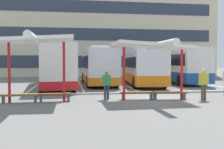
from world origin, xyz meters
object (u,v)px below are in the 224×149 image
(coach_bus_0, at_px, (55,66))
(bench_0, at_px, (20,96))
(coach_bus_1, at_px, (98,67))
(coach_bus_3, at_px, (177,66))
(waiting_shelter_0, at_px, (36,41))
(bench_1, at_px, (55,95))
(waiting_passenger_1, at_px, (107,83))
(waiting_passenger_2, at_px, (204,82))
(coach_bus_2, at_px, (142,68))
(bench_3, at_px, (169,94))
(bench_2, at_px, (137,94))
(waiting_shelter_1, at_px, (155,47))

(coach_bus_0, bearing_deg, bench_0, -98.65)
(coach_bus_1, distance_m, coach_bus_3, 8.13)
(waiting_shelter_0, height_order, bench_1, waiting_shelter_0)
(bench_1, height_order, waiting_passenger_1, waiting_passenger_1)
(bench_0, height_order, waiting_passenger_2, waiting_passenger_2)
(coach_bus_0, relative_size, waiting_shelter_0, 2.59)
(bench_0, bearing_deg, waiting_passenger_2, -3.96)
(coach_bus_2, bearing_deg, coach_bus_0, -172.30)
(waiting_passenger_1, bearing_deg, waiting_shelter_0, -167.57)
(waiting_passenger_1, bearing_deg, bench_3, -9.98)
(bench_0, distance_m, bench_1, 1.80)
(bench_2, bearing_deg, coach_bus_1, 95.44)
(coach_bus_3, bearing_deg, waiting_passenger_2, -105.85)
(coach_bus_1, bearing_deg, bench_3, -75.90)
(coach_bus_0, xyz_separation_m, coach_bus_1, (3.90, 2.21, -0.14))
(waiting_passenger_1, distance_m, waiting_passenger_2, 5.38)
(bench_3, relative_size, waiting_passenger_1, 1.23)
(bench_0, relative_size, bench_3, 0.97)
(coach_bus_1, bearing_deg, coach_bus_0, -150.51)
(bench_3, distance_m, waiting_passenger_1, 3.59)
(waiting_shelter_1, height_order, waiting_passenger_2, waiting_shelter_1)
(coach_bus_1, relative_size, waiting_shelter_0, 2.23)
(coach_bus_1, distance_m, waiting_shelter_0, 12.48)
(coach_bus_1, relative_size, bench_1, 6.00)
(bench_1, bearing_deg, bench_0, -178.81)
(bench_0, height_order, waiting_shelter_1, waiting_shelter_1)
(coach_bus_2, height_order, bench_0, coach_bus_2)
(bench_0, bearing_deg, waiting_shelter_0, -19.84)
(coach_bus_1, bearing_deg, bench_2, -84.56)
(coach_bus_3, xyz_separation_m, waiting_passenger_1, (-8.75, -11.17, -0.79))
(coach_bus_3, bearing_deg, waiting_shelter_1, -117.40)
(waiting_passenger_1, bearing_deg, bench_0, -173.85)
(waiting_shelter_0, xyz_separation_m, waiting_shelter_1, (6.33, 0.10, -0.23))
(waiting_shelter_0, distance_m, bench_0, 2.99)
(coach_bus_0, height_order, bench_2, coach_bus_0)
(waiting_shelter_1, bearing_deg, coach_bus_3, 62.60)
(coach_bus_0, relative_size, coach_bus_3, 1.21)
(bench_0, relative_size, bench_2, 0.99)
(bench_1, xyz_separation_m, waiting_passenger_2, (8.09, -0.72, 0.69))
(waiting_shelter_0, height_order, bench_2, waiting_shelter_0)
(coach_bus_0, height_order, waiting_shelter_0, coach_bus_0)
(coach_bus_3, xyz_separation_m, bench_0, (-13.40, -11.67, -1.38))
(bench_1, bearing_deg, coach_bus_0, 92.68)
(waiting_shelter_1, height_order, bench_3, waiting_shelter_1)
(bench_0, bearing_deg, waiting_shelter_1, -1.78)
(coach_bus_2, xyz_separation_m, bench_3, (-1.14, -10.24, -1.23))
(waiting_passenger_1, xyz_separation_m, waiting_passenger_2, (5.25, -1.19, 0.10))
(bench_2, relative_size, bench_3, 0.98)
(bench_2, distance_m, waiting_passenger_2, 3.72)
(coach_bus_3, bearing_deg, bench_0, -138.94)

